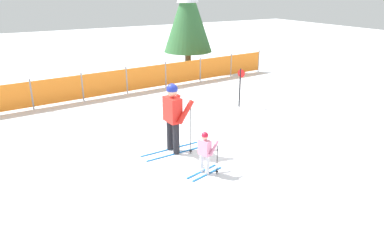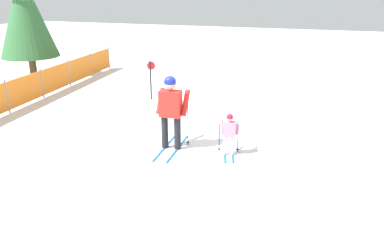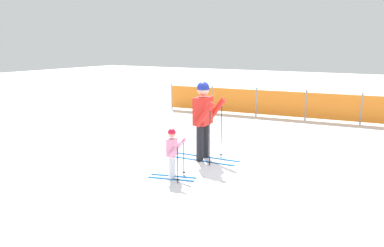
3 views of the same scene
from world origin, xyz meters
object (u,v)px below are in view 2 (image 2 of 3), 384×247
Objects in this scene: skier_child at (229,131)px; conifer_far at (25,13)px; skier_adult at (171,106)px; trail_marker at (151,76)px; safety_fence at (26,89)px.

conifer_far is at bearing 46.96° from skier_child.
skier_adult is 1.50m from skier_child.
skier_adult is 4.39m from trail_marker.
conifer_far is (3.37, 2.59, 2.20)m from safety_fence.
safety_fence is at bearing 69.71° from skier_adult.
skier_adult is 0.14× the size of safety_fence.
trail_marker is at bearing 28.99° from skier_child.
skier_child is at bearing -135.20° from trail_marker.
skier_child is 7.55m from safety_fence.
conifer_far is at bearing 55.38° from skier_adult.
skier_child is 0.08× the size of safety_fence.
safety_fence is at bearing 117.89° from trail_marker.
skier_adult reaches higher than skier_child.
skier_adult is 6.23m from safety_fence.
safety_fence is 2.82× the size of conifer_far.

